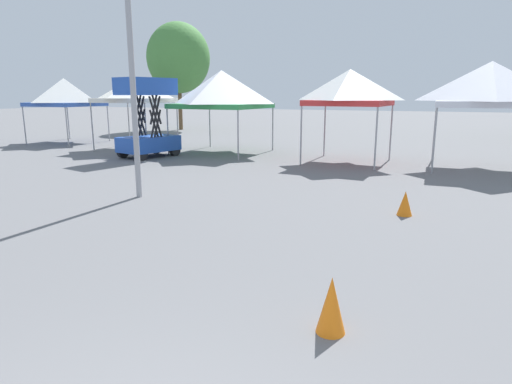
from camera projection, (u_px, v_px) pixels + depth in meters
canopy_tent_left_of_center at (65, 92)px, 22.88m from camera, size 3.06×3.06×3.33m
canopy_tent_far_right at (135, 90)px, 20.17m from camera, size 3.11×3.11×3.27m
canopy_tent_center at (222, 89)px, 18.81m from camera, size 3.68×3.68×3.52m
canopy_tent_behind_right at (350, 88)px, 16.03m from camera, size 3.00×3.00×3.41m
canopy_tent_far_left at (490, 84)px, 14.50m from camera, size 3.36×3.36×3.58m
scissor_lift at (148, 132)px, 17.90m from camera, size 1.92×2.57×3.15m
light_pole_near_lift at (128, 2)px, 10.06m from camera, size 0.36×0.36×8.03m
tree_behind_tents_left at (178, 58)px, 30.85m from camera, size 4.41×4.41×7.43m
traffic_cone_lot_center at (331, 305)px, 4.70m from camera, size 0.32×0.32×0.64m
traffic_cone_near_barrier at (405, 203)px, 9.30m from camera, size 0.32×0.32×0.53m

